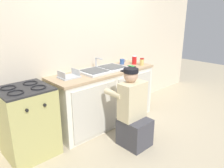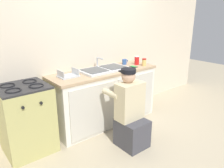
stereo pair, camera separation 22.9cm
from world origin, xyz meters
The scene contains 12 objects.
ground_plane centered at (0.00, 0.00, 0.00)m, with size 12.00×12.00×0.00m, color tan.
back_wall centered at (0.00, 0.65, 1.25)m, with size 6.00×0.10×2.50m, color beige.
counter_cabinet centered at (0.00, 0.29, 0.44)m, with size 1.79×0.62×0.87m.
countertop centered at (0.00, 0.30, 0.90)m, with size 1.83×0.62×0.04m, color tan.
sink_double_basin centered at (0.00, 0.30, 0.93)m, with size 0.80×0.44×0.19m.
stove_range centered at (-1.30, 0.30, 0.46)m, with size 0.62×0.62×0.94m.
plumber_person centered at (-0.15, -0.48, 0.46)m, with size 0.42×0.61×1.10m.
condiment_jar centered at (0.74, 0.11, 0.98)m, with size 0.07×0.07×0.13m.
soda_cup_red centered at (0.71, 0.26, 0.99)m, with size 0.08×0.08×0.15m.
dish_rack_tray centered at (-0.63, 0.33, 0.94)m, with size 0.28×0.22×0.11m.
cell_phone centered at (0.53, 0.17, 0.92)m, with size 0.07×0.14×0.01m.
coffee_mug centered at (0.54, 0.41, 0.96)m, with size 0.13×0.08×0.10m.
Camera 1 is at (-2.24, -2.28, 1.80)m, focal length 35.00 mm.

